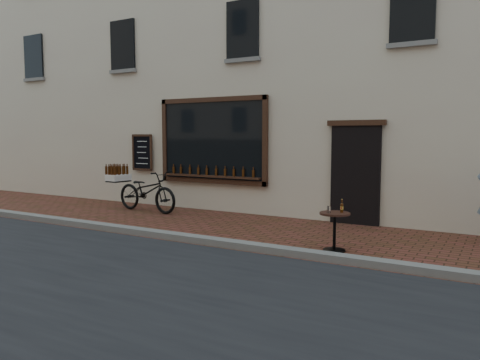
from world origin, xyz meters
The scene contains 5 objects.
ground centered at (0.00, 0.00, 0.00)m, with size 90.00×90.00×0.00m, color #4D2B19.
kerb centered at (0.00, 0.20, 0.06)m, with size 90.00×0.25×0.12m, color slate.
shop_building centered at (0.00, 6.50, 5.00)m, with size 28.00×6.20×10.00m.
cargo_bicycle centered at (-3.34, 2.47, 0.55)m, with size 2.46×0.92×1.15m.
bistro_table centered at (2.32, 0.85, 0.48)m, with size 0.52×0.52×0.89m.
Camera 1 is at (4.87, -6.79, 1.97)m, focal length 35.00 mm.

